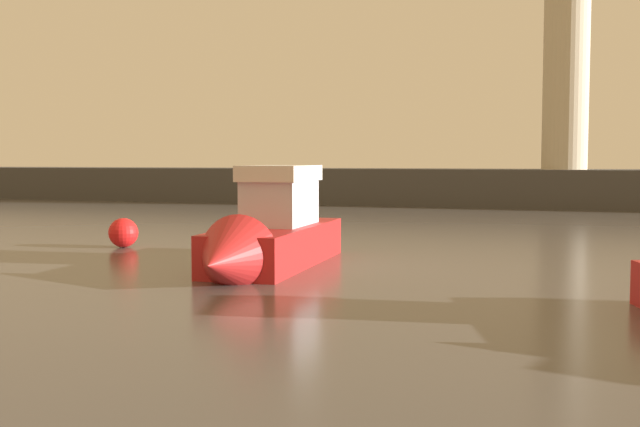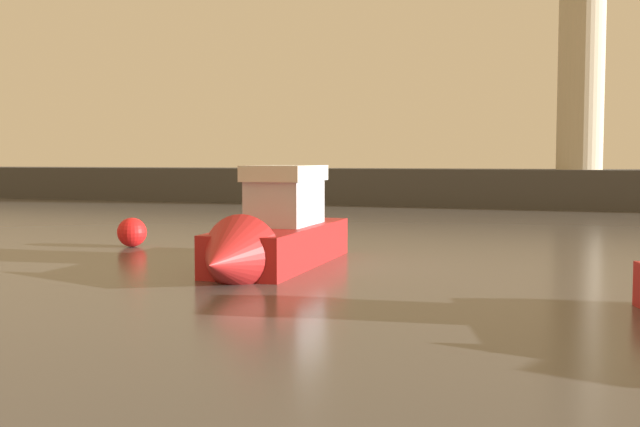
% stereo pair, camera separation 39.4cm
% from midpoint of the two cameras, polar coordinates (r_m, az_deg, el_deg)
% --- Properties ---
extents(ground_plane, '(220.00, 220.00, 0.00)m').
position_cam_midpoint_polar(ground_plane, '(25.79, 3.34, -2.40)').
color(ground_plane, '#4C4742').
extents(breakwater, '(82.50, 5.28, 2.25)m').
position_cam_midpoint_polar(breakwater, '(49.07, 10.95, 1.87)').
color(breakwater, '#423F3D').
rests_on(breakwater, ground_plane).
extents(lighthouse, '(2.63, 2.63, 14.93)m').
position_cam_midpoint_polar(lighthouse, '(49.01, 17.22, 11.37)').
color(lighthouse, beige).
rests_on(lighthouse, breakwater).
extents(motorboat_1, '(2.53, 7.92, 3.08)m').
position_cam_midpoint_polar(motorboat_1, '(20.37, -4.54, -1.65)').
color(motorboat_1, '#B21E1E').
rests_on(motorboat_1, ground_plane).
extents(mooring_buoy, '(0.95, 0.95, 0.95)m').
position_cam_midpoint_polar(mooring_buoy, '(26.28, -14.49, -1.36)').
color(mooring_buoy, red).
rests_on(mooring_buoy, ground_plane).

